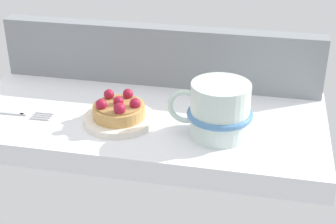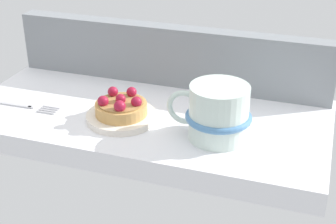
% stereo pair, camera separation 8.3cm
% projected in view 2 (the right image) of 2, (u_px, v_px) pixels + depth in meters
% --- Properties ---
extents(ground_plane, '(0.65, 0.31, 0.04)m').
position_uv_depth(ground_plane, '(147.00, 121.00, 0.91)').
color(ground_plane, white).
extents(window_rail_back, '(0.63, 0.04, 0.12)m').
position_uv_depth(window_rail_back, '(170.00, 55.00, 0.99)').
color(window_rail_back, gray).
rests_on(window_rail_back, ground_plane).
extents(dessert_plate, '(0.12, 0.12, 0.01)m').
position_uv_depth(dessert_plate, '(122.00, 117.00, 0.87)').
color(dessert_plate, silver).
rests_on(dessert_plate, ground_plane).
extents(raspberry_tart, '(0.09, 0.09, 0.04)m').
position_uv_depth(raspberry_tart, '(121.00, 106.00, 0.86)').
color(raspberry_tart, tan).
rests_on(raspberry_tart, dessert_plate).
extents(coffee_mug, '(0.14, 0.11, 0.09)m').
position_uv_depth(coffee_mug, '(218.00, 113.00, 0.80)').
color(coffee_mug, silver).
rests_on(coffee_mug, ground_plane).
extents(dessert_fork, '(0.18, 0.03, 0.01)m').
position_uv_depth(dessert_fork, '(15.00, 104.00, 0.92)').
color(dessert_fork, '#B7B7BC').
rests_on(dessert_fork, ground_plane).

